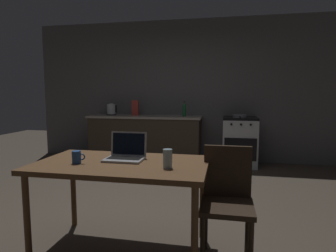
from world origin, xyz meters
The scene contains 13 objects.
ground_plane centered at (0.00, 0.00, 0.00)m, with size 12.00×12.00×0.00m, color #473D33.
back_wall centered at (0.30, 2.64, 1.36)m, with size 6.40×0.10×2.71m, color #585758.
kitchen_counter centered at (-0.57, 2.29, 0.44)m, with size 2.16×0.64×0.88m.
stove_oven centered at (1.19, 2.28, 0.44)m, with size 0.60×0.62×0.88m.
dining_table centered at (0.10, -0.83, 0.68)m, with size 1.40×0.80×0.75m.
chair centered at (0.95, -0.77, 0.51)m, with size 0.40×0.40×0.89m.
laptop centered at (0.10, -0.73, 0.80)m, with size 0.32×0.25×0.23m.
electric_kettle centered at (-1.26, 2.29, 0.99)m, with size 0.20×0.18×0.23m.
bottle centered at (0.18, 2.24, 1.02)m, with size 0.07×0.07×0.28m.
frying_pan centered at (1.18, 2.26, 0.91)m, with size 0.26×0.43×0.05m.
coffee_mug centered at (-0.23, -0.94, 0.80)m, with size 0.11×0.07×0.10m.
drinking_glass centered at (0.51, -0.94, 0.82)m, with size 0.07×0.07×0.14m.
cereal_box centered at (-0.78, 2.31, 1.03)m, with size 0.13×0.05×0.29m.
Camera 1 is at (0.92, -3.01, 1.31)m, focal length 30.76 mm.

